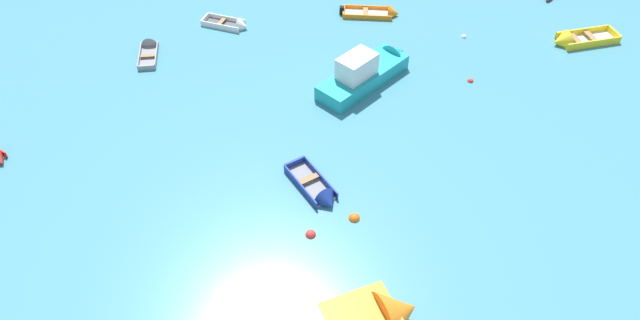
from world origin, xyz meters
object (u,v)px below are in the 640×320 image
(mooring_buoy_near_foreground, at_px, (464,37))
(rowboat_deep_blue_near_right, at_px, (320,193))
(motor_launch_turquoise_center, at_px, (368,70))
(mooring_buoy_outer_edge, at_px, (354,218))
(rowboat_yellow_midfield_right, at_px, (572,40))
(rowboat_orange_back_row_center, at_px, (383,13))
(mooring_buoy_far_field, at_px, (311,235))
(rowboat_white_back_row_left, at_px, (234,25))
(rowboat_grey_outer_left, at_px, (149,48))
(mooring_buoy_between_boats_right, at_px, (470,81))

(mooring_buoy_near_foreground, bearing_deg, rowboat_deep_blue_near_right, -135.21)
(motor_launch_turquoise_center, height_order, mooring_buoy_outer_edge, motor_launch_turquoise_center)
(rowboat_yellow_midfield_right, distance_m, rowboat_orange_back_row_center, 10.75)
(motor_launch_turquoise_center, bearing_deg, mooring_buoy_outer_edge, -107.89)
(rowboat_orange_back_row_center, xyz_separation_m, mooring_buoy_far_field, (-7.24, -15.43, -0.14))
(mooring_buoy_near_foreground, relative_size, mooring_buoy_far_field, 0.74)
(rowboat_white_back_row_left, distance_m, rowboat_grey_outer_left, 5.01)
(rowboat_orange_back_row_center, relative_size, mooring_buoy_near_foreground, 11.64)
(rowboat_yellow_midfield_right, distance_m, mooring_buoy_near_foreground, 5.93)
(rowboat_white_back_row_left, height_order, motor_launch_turquoise_center, motor_launch_turquoise_center)
(mooring_buoy_outer_edge, bearing_deg, mooring_buoy_between_boats_right, 43.94)
(rowboat_deep_blue_near_right, height_order, rowboat_white_back_row_left, rowboat_deep_blue_near_right)
(rowboat_grey_outer_left, relative_size, mooring_buoy_near_foreground, 9.05)
(mooring_buoy_far_field, relative_size, mooring_buoy_between_boats_right, 1.35)
(rowboat_deep_blue_near_right, relative_size, rowboat_grey_outer_left, 1.16)
(rowboat_deep_blue_near_right, height_order, rowboat_yellow_midfield_right, rowboat_yellow_midfield_right)
(rowboat_yellow_midfield_right, height_order, mooring_buoy_far_field, rowboat_yellow_midfield_right)
(motor_launch_turquoise_center, height_order, mooring_buoy_between_boats_right, motor_launch_turquoise_center)
(rowboat_yellow_midfield_right, height_order, mooring_buoy_outer_edge, rowboat_yellow_midfield_right)
(rowboat_deep_blue_near_right, xyz_separation_m, mooring_buoy_near_foreground, (10.36, 10.29, -0.17))
(mooring_buoy_outer_edge, bearing_deg, rowboat_grey_outer_left, 120.50)
(mooring_buoy_near_foreground, bearing_deg, rowboat_white_back_row_left, 164.21)
(rowboat_orange_back_row_center, bearing_deg, rowboat_white_back_row_left, 177.50)
(rowboat_yellow_midfield_right, bearing_deg, rowboat_grey_outer_left, 170.37)
(rowboat_white_back_row_left, relative_size, rowboat_yellow_midfield_right, 0.74)
(motor_launch_turquoise_center, bearing_deg, mooring_buoy_between_boats_right, -12.16)
(motor_launch_turquoise_center, bearing_deg, rowboat_yellow_midfield_right, 5.27)
(mooring_buoy_outer_edge, bearing_deg, rowboat_yellow_midfield_right, 33.84)
(rowboat_white_back_row_left, xyz_separation_m, rowboat_orange_back_row_center, (8.76, -0.38, -0.01))
(rowboat_deep_blue_near_right, xyz_separation_m, mooring_buoy_far_field, (-0.76, -1.95, -0.17))
(mooring_buoy_far_field, distance_m, mooring_buoy_between_boats_right, 12.91)
(mooring_buoy_outer_edge, bearing_deg, mooring_buoy_far_field, -165.74)
(rowboat_white_back_row_left, height_order, rowboat_orange_back_row_center, rowboat_orange_back_row_center)
(rowboat_grey_outer_left, height_order, mooring_buoy_outer_edge, rowboat_grey_outer_left)
(motor_launch_turquoise_center, height_order, rowboat_orange_back_row_center, motor_launch_turquoise_center)
(rowboat_grey_outer_left, xyz_separation_m, mooring_buoy_far_field, (6.31, -14.39, -0.13))
(motor_launch_turquoise_center, bearing_deg, rowboat_orange_back_row_center, 67.65)
(rowboat_deep_blue_near_right, bearing_deg, rowboat_yellow_midfield_right, 28.01)
(rowboat_grey_outer_left, distance_m, rowboat_orange_back_row_center, 13.60)
(motor_launch_turquoise_center, relative_size, mooring_buoy_outer_edge, 12.64)
(rowboat_orange_back_row_center, bearing_deg, rowboat_yellow_midfield_right, -27.47)
(motor_launch_turquoise_center, distance_m, rowboat_grey_outer_left, 12.16)
(rowboat_grey_outer_left, bearing_deg, mooring_buoy_between_boats_right, -20.72)
(rowboat_yellow_midfield_right, xyz_separation_m, motor_launch_turquoise_center, (-12.03, -1.11, 0.43))
(rowboat_deep_blue_near_right, height_order, motor_launch_turquoise_center, motor_launch_turquoise_center)
(rowboat_orange_back_row_center, bearing_deg, mooring_buoy_far_field, -115.15)
(rowboat_deep_blue_near_right, distance_m, mooring_buoy_far_field, 2.10)
(mooring_buoy_between_boats_right, distance_m, mooring_buoy_outer_edge, 11.19)
(mooring_buoy_far_field, xyz_separation_m, mooring_buoy_between_boats_right, (9.94, 8.24, 0.00))
(rowboat_deep_blue_near_right, bearing_deg, rowboat_grey_outer_left, 119.62)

